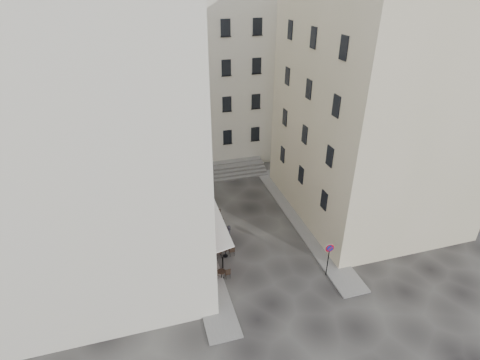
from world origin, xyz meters
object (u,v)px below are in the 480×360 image
object	(u,v)px
bistro_table_a	(221,274)
pedestrian	(228,235)
bistro_table_b	(225,251)
no_parking_sign	(329,254)

from	to	relation	value
bistro_table_a	pedestrian	bearing A→B (deg)	68.23
bistro_table_a	pedestrian	size ratio (longest dim) A/B	0.72
bistro_table_b	pedestrian	bearing A→B (deg)	66.39
bistro_table_b	no_parking_sign	bearing A→B (deg)	-31.74
bistro_table_b	pedestrian	world-z (taller)	pedestrian
bistro_table_a	pedestrian	xyz separation A→B (m)	(1.42, 3.54, 0.40)
bistro_table_a	bistro_table_b	xyz separation A→B (m)	(0.81, 2.15, 0.06)
no_parking_sign	bistro_table_a	bearing A→B (deg)	169.90
bistro_table_a	bistro_table_b	size ratio (longest dim) A/B	0.88
bistro_table_a	bistro_table_b	world-z (taller)	bistro_table_b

